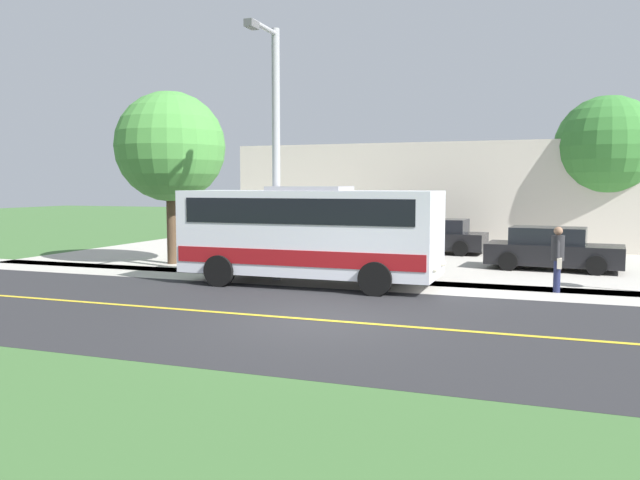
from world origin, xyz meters
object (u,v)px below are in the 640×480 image
parked_car_far (552,250)px  shuttle_bus_front (310,231)px  parked_car_near (434,237)px  pedestrian_with_bags (558,257)px  tree_lot_edge (607,147)px  commercial_building (464,194)px  tree_curbside (170,147)px  street_light_pole (274,142)px

parked_car_far → shuttle_bus_front: bearing=-48.7°
parked_car_near → parked_car_far: (4.06, 4.71, 0.00)m
parked_car_far → pedestrian_with_bags: bearing=1.3°
parked_car_near → tree_lot_edge: 8.39m
tree_lot_edge → commercial_building: 7.91m
parked_car_far → tree_lot_edge: (-7.04, 2.14, 3.81)m
tree_curbside → commercial_building: bearing=148.0°
commercial_building → shuttle_bus_front: bearing=-7.6°
tree_curbside → parked_car_near: bearing=129.9°
pedestrian_with_bags → parked_car_far: size_ratio=0.39×
shuttle_bus_front → pedestrian_with_bags: (-1.03, 6.74, -0.61)m
shuttle_bus_front → commercial_building: 17.03m
shuttle_bus_front → tree_lot_edge: bearing=145.7°
parked_car_near → parked_car_far: bearing=49.3°
pedestrian_with_bags → parked_car_far: (-4.79, -0.11, -0.27)m
shuttle_bus_front → street_light_pole: bearing=-104.7°
commercial_building → pedestrian_with_bags: bearing=15.8°
parked_car_far → parked_car_near: bearing=-130.7°
shuttle_bus_front → tree_lot_edge: 15.84m
street_light_pole → parked_car_far: 10.20m
street_light_pole → parked_car_far: (-5.49, 7.88, -3.45)m
street_light_pole → tree_lot_edge: bearing=141.4°
pedestrian_with_bags → commercial_building: size_ratio=0.08×
tree_lot_edge → shuttle_bus_front: bearing=-34.3°
tree_curbside → tree_lot_edge: (-10.00, 15.26, 0.24)m
shuttle_bus_front → tree_lot_edge: (-12.86, 8.77, 2.93)m
shuttle_bus_front → tree_lot_edge: size_ratio=1.12×
parked_car_near → tree_lot_edge: size_ratio=0.67×
pedestrian_with_bags → commercial_building: 16.52m
shuttle_bus_front → street_light_pole: (-0.33, -1.25, 2.57)m
street_light_pole → tree_lot_edge: 16.05m
shuttle_bus_front → parked_car_near: (-9.88, 1.91, -0.88)m
tree_curbside → tree_lot_edge: size_ratio=0.93×
tree_curbside → commercial_building: 16.61m
parked_car_near → commercial_building: bearing=177.1°
parked_car_near → commercial_building: (-6.98, 0.35, 1.73)m
street_light_pole → tree_lot_edge: size_ratio=1.12×
parked_car_far → commercial_building: 12.00m
parked_car_near → tree_curbside: (7.02, -8.40, 3.56)m
parked_car_near → commercial_building: 7.20m
pedestrian_with_bags → parked_car_near: pedestrian_with_bags is taller
pedestrian_with_bags → tree_curbside: tree_curbside is taller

